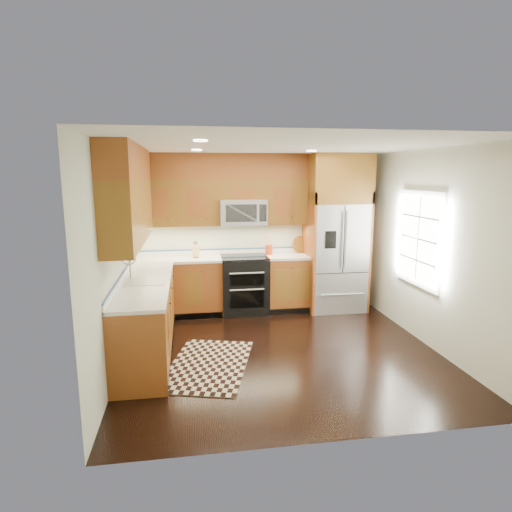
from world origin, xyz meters
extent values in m
plane|color=black|center=(0.00, 0.00, 0.00)|extent=(4.00, 4.00, 0.00)
cube|color=beige|center=(0.00, 2.00, 1.30)|extent=(4.00, 0.02, 2.60)
cube|color=beige|center=(-2.00, 0.00, 1.30)|extent=(0.02, 4.00, 2.60)
cube|color=beige|center=(2.00, 0.00, 1.30)|extent=(0.02, 4.00, 2.60)
cube|color=white|center=(1.98, 0.20, 1.40)|extent=(0.04, 1.10, 1.30)
cube|color=white|center=(1.97, 0.20, 1.40)|extent=(0.02, 0.95, 1.15)
cube|color=brown|center=(-1.31, 1.70, 0.45)|extent=(1.37, 0.60, 0.90)
cube|color=brown|center=(0.49, 1.70, 0.45)|extent=(0.72, 0.60, 0.90)
cube|color=brown|center=(-1.70, 0.20, 0.45)|extent=(0.60, 2.40, 0.90)
cube|color=silver|center=(-0.57, 1.70, 0.92)|extent=(2.85, 0.62, 0.04)
cube|color=silver|center=(-1.70, 0.20, 0.92)|extent=(0.62, 2.40, 0.04)
cube|color=brown|center=(-0.57, 1.83, 1.83)|extent=(2.85, 0.33, 0.75)
cube|color=brown|center=(-1.83, 0.20, 1.83)|extent=(0.33, 2.40, 0.75)
cube|color=brown|center=(-0.57, 1.83, 2.40)|extent=(2.85, 0.33, 0.40)
cube|color=brown|center=(-1.83, 0.20, 2.40)|extent=(0.33, 2.40, 0.40)
cube|color=black|center=(-0.25, 1.67, 0.46)|extent=(0.76, 0.64, 0.92)
cube|color=black|center=(-0.25, 1.67, 0.94)|extent=(0.76, 0.60, 0.02)
cube|color=black|center=(-0.25, 1.35, 0.62)|extent=(0.55, 0.01, 0.18)
cube|color=black|center=(-0.25, 1.35, 0.30)|extent=(0.55, 0.01, 0.28)
cylinder|color=#B2B2B7|center=(-0.25, 1.33, 0.74)|extent=(0.55, 0.02, 0.02)
cylinder|color=#B2B2B7|center=(-0.25, 1.33, 0.47)|extent=(0.55, 0.02, 0.02)
cube|color=#B2B2B7|center=(-0.25, 1.80, 1.66)|extent=(0.76, 0.40, 0.42)
cube|color=black|center=(-0.30, 1.60, 1.66)|extent=(0.50, 0.01, 0.28)
cube|color=#B2B2B7|center=(1.30, 1.63, 0.90)|extent=(0.90, 0.74, 1.80)
cube|color=black|center=(1.30, 1.26, 1.25)|extent=(0.01, 0.01, 1.08)
cube|color=black|center=(1.08, 1.25, 1.25)|extent=(0.18, 0.01, 0.28)
cube|color=brown|center=(0.83, 1.63, 1.00)|extent=(0.04, 0.74, 2.00)
cube|color=brown|center=(1.77, 1.63, 1.00)|extent=(0.04, 0.74, 2.00)
cube|color=brown|center=(1.30, 1.63, 2.20)|extent=(0.98, 0.74, 0.80)
cube|color=#B2B2B7|center=(-1.70, 0.20, 0.95)|extent=(0.50, 0.42, 0.02)
cylinder|color=#B2B2B7|center=(-1.90, 0.42, 1.08)|extent=(0.02, 0.02, 0.28)
torus|color=#B2B2B7|center=(-1.90, 0.34, 1.22)|extent=(0.18, 0.02, 0.18)
cube|color=black|center=(-0.95, -0.31, 0.01)|extent=(1.26, 1.68, 0.01)
cube|color=tan|center=(-1.03, 1.76, 1.04)|extent=(0.10, 0.14, 0.20)
cylinder|color=#A52D14|center=(0.19, 1.80, 1.02)|extent=(0.15, 0.15, 0.17)
cylinder|color=brown|center=(0.75, 1.88, 0.95)|extent=(0.37, 0.37, 0.02)
camera|label=1|loc=(-1.14, -5.17, 2.26)|focal=30.00mm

